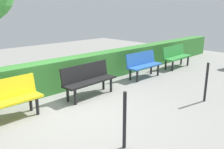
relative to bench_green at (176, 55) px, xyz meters
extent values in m
plane|color=gray|center=(5.44, 0.72, -0.48)|extent=(20.46, 20.46, 0.00)
cube|color=#2D8C38|center=(0.00, 0.07, -0.07)|extent=(1.53, 0.46, 0.05)
cube|color=#2D8C38|center=(0.00, -0.12, 0.17)|extent=(1.53, 0.15, 0.42)
cylinder|color=black|center=(-0.62, 0.21, -0.29)|extent=(0.07, 0.07, 0.39)
cylinder|color=black|center=(-0.61, -0.09, -0.29)|extent=(0.07, 0.07, 0.39)
cylinder|color=black|center=(0.61, 0.24, -0.29)|extent=(0.07, 0.07, 0.39)
cylinder|color=black|center=(0.61, -0.06, -0.29)|extent=(0.07, 0.07, 0.39)
cube|color=blue|center=(2.10, 0.08, -0.07)|extent=(1.42, 0.45, 0.05)
cube|color=blue|center=(2.10, -0.11, 0.17)|extent=(1.41, 0.14, 0.42)
cylinder|color=black|center=(1.55, 0.24, -0.29)|extent=(0.07, 0.07, 0.39)
cylinder|color=black|center=(1.54, -0.06, -0.29)|extent=(0.07, 0.07, 0.39)
cylinder|color=black|center=(2.66, 0.22, -0.29)|extent=(0.07, 0.07, 0.39)
cylinder|color=black|center=(2.65, -0.08, -0.29)|extent=(0.07, 0.07, 0.39)
cube|color=black|center=(4.55, 0.18, -0.07)|extent=(1.60, 0.50, 0.05)
cube|color=black|center=(4.56, -0.01, 0.17)|extent=(1.59, 0.19, 0.42)
cylinder|color=black|center=(3.90, 0.29, -0.29)|extent=(0.07, 0.07, 0.39)
cylinder|color=black|center=(3.92, -0.01, -0.29)|extent=(0.07, 0.07, 0.39)
cylinder|color=black|center=(5.19, 0.36, -0.29)|extent=(0.07, 0.07, 0.39)
cylinder|color=black|center=(5.20, 0.06, -0.29)|extent=(0.07, 0.07, 0.39)
cube|color=yellow|center=(6.76, 0.10, -0.07)|extent=(1.59, 0.47, 0.05)
cylinder|color=black|center=(6.12, 0.23, -0.29)|extent=(0.07, 0.07, 0.39)
cylinder|color=black|center=(6.13, -0.07, -0.29)|extent=(0.07, 0.07, 0.39)
cube|color=#387F33|center=(4.44, -0.89, -0.04)|extent=(16.46, 0.54, 0.88)
cylinder|color=black|center=(2.70, 2.47, 0.02)|extent=(0.06, 0.06, 1.00)
cylinder|color=black|center=(5.72, 2.47, 0.02)|extent=(0.06, 0.06, 1.00)
camera|label=1|loc=(8.36, 4.87, 1.79)|focal=38.16mm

